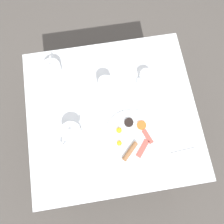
# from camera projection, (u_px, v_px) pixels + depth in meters

# --- Properties ---
(ground_plane) EXTENTS (8.00, 8.00, 0.00)m
(ground_plane) POSITION_uv_depth(u_px,v_px,m) (112.00, 140.00, 2.15)
(ground_plane) COLOR #4C4742
(table) EXTENTS (0.88, 0.93, 0.74)m
(table) POSITION_uv_depth(u_px,v_px,m) (112.00, 117.00, 1.52)
(table) COLOR silver
(table) RESTS_ON ground_plane
(breakfast_plate) EXTENTS (0.31, 0.31, 0.04)m
(breakfast_plate) POSITION_uv_depth(u_px,v_px,m) (132.00, 137.00, 1.39)
(breakfast_plate) COLOR white
(breakfast_plate) RESTS_ON table
(teapot_near) EXTENTS (0.19, 0.10, 0.12)m
(teapot_near) POSITION_uv_depth(u_px,v_px,m) (52.00, 70.00, 1.46)
(teapot_near) COLOR white
(teapot_near) RESTS_ON table
(teapot_far) EXTENTS (0.14, 0.15, 0.12)m
(teapot_far) POSITION_uv_depth(u_px,v_px,m) (71.00, 133.00, 1.35)
(teapot_far) COLOR white
(teapot_far) RESTS_ON table
(teacup_with_saucer_left) EXTENTS (0.15, 0.15, 0.07)m
(teacup_with_saucer_left) POSITION_uv_depth(u_px,v_px,m) (146.00, 77.00, 1.47)
(teacup_with_saucer_left) COLOR white
(teacup_with_saucer_left) RESTS_ON table
(water_glass_tall) EXTENTS (0.08, 0.08, 0.13)m
(water_glass_tall) POSITION_uv_depth(u_px,v_px,m) (106.00, 87.00, 1.42)
(water_glass_tall) COLOR white
(water_glass_tall) RESTS_ON table
(napkin_folded) EXTENTS (0.12, 0.14, 0.01)m
(napkin_folded) POSITION_uv_depth(u_px,v_px,m) (186.00, 161.00, 1.36)
(napkin_folded) COLOR white
(napkin_folded) RESTS_ON table
(fork_by_plate) EXTENTS (0.14, 0.11, 0.00)m
(fork_by_plate) POSITION_uv_depth(u_px,v_px,m) (90.00, 63.00, 1.53)
(fork_by_plate) COLOR silver
(fork_by_plate) RESTS_ON table
(knife_by_plate) EXTENTS (0.19, 0.05, 0.00)m
(knife_by_plate) POSITION_uv_depth(u_px,v_px,m) (75.00, 179.00, 1.33)
(knife_by_plate) COLOR silver
(knife_by_plate) RESTS_ON table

